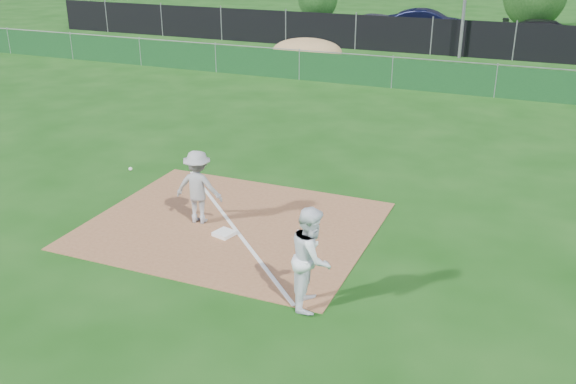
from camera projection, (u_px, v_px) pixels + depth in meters
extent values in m
plane|color=#12410D|center=(354.00, 120.00, 21.61)|extent=(90.00, 90.00, 0.00)
cube|color=brown|center=(232.00, 225.00, 13.93)|extent=(6.00, 5.00, 0.02)
cube|color=white|center=(232.00, 224.00, 13.92)|extent=(5.01, 5.01, 0.01)
cube|color=#103B19|center=(392.00, 73.00, 25.64)|extent=(44.00, 0.05, 1.20)
ellipsoid|color=#A07D4D|center=(307.00, 51.00, 30.42)|extent=(3.38, 2.60, 1.17)
cube|color=black|center=(432.00, 37.00, 32.35)|extent=(46.00, 0.04, 1.80)
cube|color=black|center=(447.00, 40.00, 36.96)|extent=(46.00, 9.00, 0.01)
cube|color=white|center=(224.00, 233.00, 13.44)|extent=(0.46, 0.46, 0.08)
imported|color=#A7A8AA|center=(198.00, 187.00, 13.78)|extent=(1.12, 0.73, 1.62)
sphere|color=white|center=(130.00, 169.00, 14.05)|extent=(0.08, 0.08, 0.08)
imported|color=white|center=(312.00, 257.00, 10.68)|extent=(0.87, 1.01, 1.81)
imported|color=#979A9E|center=(380.00, 24.00, 38.13)|extent=(4.19, 2.64, 1.33)
imported|color=black|center=(428.00, 24.00, 37.18)|extent=(5.10, 2.35, 1.62)
imported|color=black|center=(549.00, 34.00, 34.29)|extent=(5.14, 2.48, 1.44)
cylinder|color=#382316|center=(317.00, 15.00, 43.75)|extent=(0.24, 0.24, 0.91)
cylinder|color=#382316|center=(531.00, 20.00, 40.01)|extent=(0.24, 0.24, 1.29)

